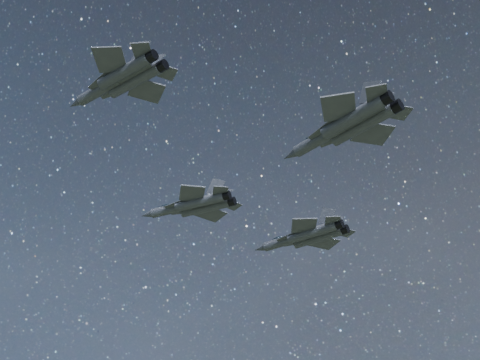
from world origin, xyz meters
The scene contains 4 objects.
jet_lead centered at (-12.33, 7.17, 161.07)m, with size 17.41×12.14×4.38m.
jet_left centered at (0.67, 21.30, 158.61)m, with size 18.01×12.73×4.57m.
jet_right centered at (-4.39, -20.12, 161.78)m, with size 15.99×11.27×4.04m.
jet_slot centered at (16.80, -1.99, 158.82)m, with size 18.36×12.47×4.62m.
Camera 1 is at (32.24, -55.01, 114.12)m, focal length 42.00 mm.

